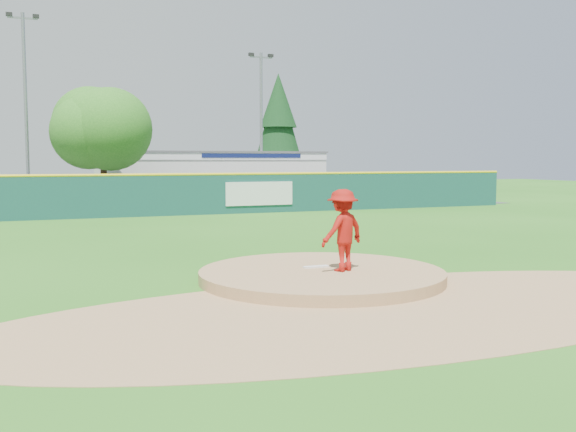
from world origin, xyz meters
name	(u,v)px	position (x,y,z in m)	size (l,w,h in m)	color
ground	(321,281)	(0.00, 0.00, 0.00)	(120.00, 120.00, 0.00)	#286B19
pitchers_mound	(321,281)	(0.00, 0.00, 0.00)	(5.50, 5.50, 0.50)	#9E774C
pitching_rubber	(316,267)	(0.00, 0.30, 0.27)	(0.60, 0.15, 0.04)	white
infield_dirt_arc	(392,309)	(0.00, -3.00, 0.01)	(15.40, 15.40, 0.01)	#9E774C
parking_lot	(135,204)	(0.00, 27.00, 0.01)	(44.00, 16.00, 0.02)	#38383A
pitcher	(343,230)	(0.37, -0.31, 1.16)	(1.18, 0.68, 1.82)	#9D130D
van	(59,198)	(-4.54, 22.94, 0.72)	(2.34, 5.07, 1.41)	silver
pool_building_grp	(208,175)	(6.00, 31.99, 1.66)	(15.20, 8.20, 3.31)	silver
fence_banners	(117,197)	(-2.19, 17.92, 1.00)	(17.80, 0.04, 1.20)	#5E0D16
outfield_fence	(163,194)	(0.00, 18.00, 1.09)	(40.00, 0.14, 2.07)	#154540
deciduous_tree	(103,127)	(-2.00, 25.00, 4.55)	(5.60, 5.60, 7.36)	#382314
conifer_tree	(278,125)	(13.00, 36.00, 5.54)	(4.40, 4.40, 9.50)	#382314
light_pole_left	(26,101)	(-6.00, 27.00, 6.05)	(1.75, 0.25, 11.00)	gray
light_pole_right	(261,119)	(9.00, 29.00, 5.54)	(1.75, 0.25, 10.00)	gray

